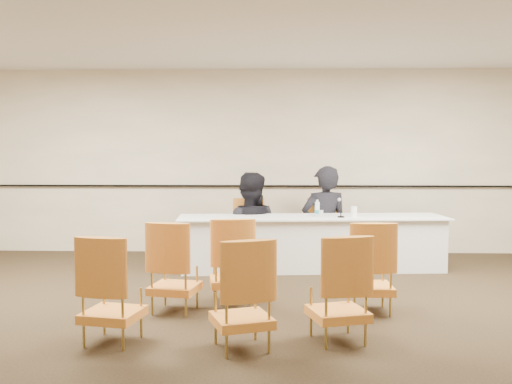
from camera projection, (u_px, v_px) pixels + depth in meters
floor at (251, 325)px, 5.46m from camera, size 10.00×10.00×0.00m
ceiling at (251, 6)px, 5.25m from camera, size 10.00×10.00×0.00m
wall_back at (261, 162)px, 9.35m from camera, size 10.00×0.04×3.00m
wall_rail at (261, 186)px, 9.34m from camera, size 9.80×0.04×0.03m
panel_table at (312, 243)px, 8.04m from camera, size 3.80×1.17×0.75m
panelist_main at (325, 231)px, 8.60m from camera, size 0.79×0.60×1.96m
panelist_main_chair at (325, 230)px, 8.60m from camera, size 0.54×0.54×0.95m
panelist_second at (249, 236)px, 8.55m from camera, size 1.01×0.82×1.93m
panelist_second_chair at (249, 231)px, 8.54m from camera, size 0.54×0.54×0.95m
papers at (349, 217)px, 7.98m from camera, size 0.32×0.24×0.00m
microphone at (341, 208)px, 7.87m from camera, size 0.11×0.20×0.27m
water_bottle at (317, 208)px, 8.01m from camera, size 0.08×0.08×0.23m
drinking_glass at (321, 214)px, 7.91m from camera, size 0.06×0.06×0.10m
coffee_cup at (354, 212)px, 7.94m from camera, size 0.10×0.10×0.14m
aud_chair_front_left at (175, 266)px, 5.88m from camera, size 0.58×0.58×0.95m
aud_chair_front_mid at (232, 261)px, 6.20m from camera, size 0.57×0.57×0.95m
aud_chair_front_right at (369, 267)px, 5.87m from camera, size 0.51×0.51×0.95m
aud_chair_back_left at (113, 289)px, 4.92m from camera, size 0.59×0.59×0.95m
aud_chair_back_mid at (242, 293)px, 4.76m from camera, size 0.64×0.64×0.95m
aud_chair_back_right at (338, 288)px, 4.96m from camera, size 0.62×0.62×0.95m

